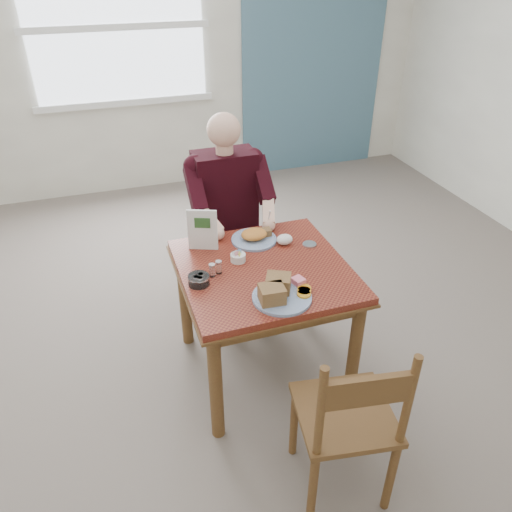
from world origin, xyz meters
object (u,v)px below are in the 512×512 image
object	(u,v)px
chair_near	(348,420)
table	(264,284)
diner	(228,203)
chair_far	(226,240)
far_plate	(255,236)
near_plate	(279,292)

from	to	relation	value
chair_near	table	bearing A→B (deg)	95.64
chair_near	diner	size ratio (longest dim) A/B	0.69
chair_far	far_plate	xyz separation A→B (m)	(0.04, -0.51, 0.30)
table	diner	xyz separation A→B (m)	(0.00, 0.71, 0.17)
chair_near	near_plate	size ratio (longest dim) A/B	2.68
chair_near	far_plate	size ratio (longest dim) A/B	3.46
near_plate	far_plate	size ratio (longest dim) A/B	1.29
chair_near	near_plate	distance (m)	0.67
table	chair_far	size ratio (longest dim) A/B	0.97
chair_far	diner	xyz separation A→B (m)	(0.00, -0.09, 0.33)
chair_far	far_plate	size ratio (longest dim) A/B	3.46
chair_far	far_plate	distance (m)	0.59
diner	near_plate	size ratio (longest dim) A/B	3.91
far_plate	chair_near	bearing A→B (deg)	-87.87
near_plate	chair_far	bearing A→B (deg)	88.95
far_plate	chair_far	bearing A→B (deg)	94.86
table	diner	size ratio (longest dim) A/B	0.66
table	far_plate	xyz separation A→B (m)	(0.04, 0.29, 0.14)
near_plate	diner	bearing A→B (deg)	88.85
table	chair_far	bearing A→B (deg)	90.00
near_plate	far_plate	xyz separation A→B (m)	(0.06, 0.58, -0.01)
chair_near	near_plate	world-z (taller)	chair_near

